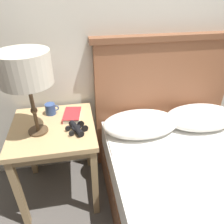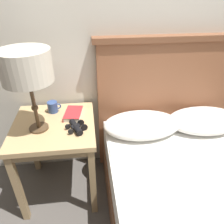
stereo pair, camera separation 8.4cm
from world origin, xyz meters
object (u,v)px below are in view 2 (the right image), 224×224
(book_on_nightstand, at_px, (73,114))
(binoculars_pair, at_px, (76,127))
(nightstand, at_px, (55,134))
(bed, at_px, (203,215))
(coffee_mug, at_px, (53,107))
(table_lamp, at_px, (26,68))

(book_on_nightstand, relative_size, binoculars_pair, 1.26)
(binoculars_pair, bearing_deg, nightstand, 151.56)
(nightstand, bearing_deg, bed, -31.95)
(bed, xyz_separation_m, coffee_mug, (-0.94, 0.75, 0.41))
(book_on_nightstand, bearing_deg, binoculars_pair, -81.88)
(coffee_mug, bearing_deg, nightstand, -84.99)
(nightstand, xyz_separation_m, book_on_nightstand, (0.14, 0.09, 0.11))
(nightstand, bearing_deg, book_on_nightstand, 34.13)
(nightstand, distance_m, table_lamp, 0.54)
(table_lamp, relative_size, binoculars_pair, 3.32)
(table_lamp, bearing_deg, bed, -27.61)
(table_lamp, relative_size, book_on_nightstand, 2.63)
(book_on_nightstand, distance_m, binoculars_pair, 0.19)
(nightstand, height_order, coffee_mug, coffee_mug)
(bed, distance_m, binoculars_pair, 0.98)
(bed, bearing_deg, book_on_nightstand, 139.50)
(bed, bearing_deg, nightstand, 148.05)
(table_lamp, distance_m, book_on_nightstand, 0.50)
(coffee_mug, bearing_deg, bed, -38.52)
(bed, height_order, coffee_mug, bed)
(table_lamp, relative_size, coffee_mug, 5.30)
(nightstand, distance_m, binoculars_pair, 0.22)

